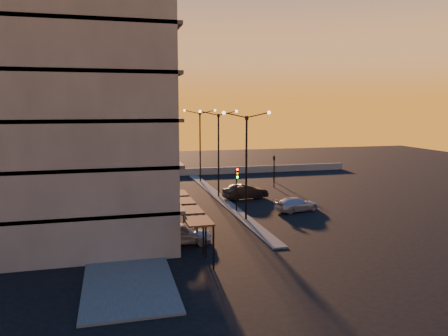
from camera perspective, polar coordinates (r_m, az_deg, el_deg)
ground at (r=38.48m, az=2.88°, el=-6.83°), size 120.00×120.00×0.00m
sidewalk_west at (r=40.68m, az=-13.22°, el=-6.13°), size 5.00×40.00×0.12m
median at (r=47.84m, az=-0.71°, el=-3.78°), size 1.20×36.00×0.12m
parapet at (r=63.56m, az=-2.42°, el=-0.42°), size 44.00×0.50×1.00m
building at (r=35.65m, az=-19.41°, el=10.86°), size 14.35×17.08×25.00m
streetlamp_near at (r=37.43m, az=2.94°, el=1.47°), size 4.32×0.32×9.51m
streetlamp_mid at (r=47.02m, az=-0.72°, el=2.83°), size 4.32×0.32×9.51m
streetlamp_far at (r=56.74m, az=-3.15°, el=3.73°), size 4.32×0.32×9.51m
traffic_light_main at (r=40.54m, az=1.70°, el=-1.88°), size 0.28×0.44×4.25m
signal_east_a at (r=53.65m, az=6.58°, el=-0.51°), size 0.13×0.16×3.60m
signal_east_b at (r=57.73m, az=6.56°, el=1.27°), size 0.42×1.99×3.60m
car_hatchback at (r=32.11m, az=-5.61°, el=-8.49°), size 4.73×2.57×1.53m
car_sedan at (r=46.91m, az=2.81°, el=-3.11°), size 5.02×2.45×1.59m
car_wagon at (r=42.12m, az=9.48°, el=-4.71°), size 4.83×2.86×1.31m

